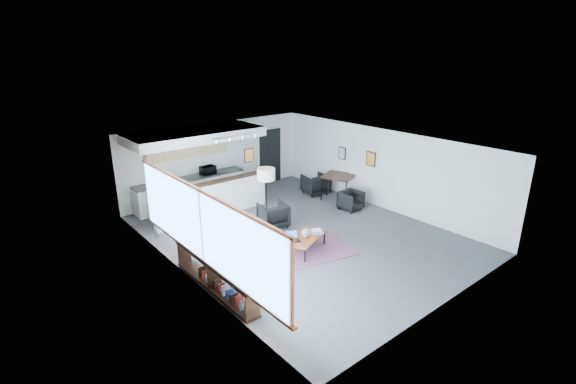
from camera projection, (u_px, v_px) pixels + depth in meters
room at (299, 191)px, 11.44m from camera, size 7.02×9.02×2.62m
window at (202, 229)px, 8.66m from camera, size 0.10×5.95×1.66m
console at (215, 277)px, 9.02m from camera, size 0.35×3.00×0.80m
kitchenette at (196, 167)px, 13.40m from camera, size 4.20×1.96×2.60m
doorway at (269, 155)px, 16.12m from camera, size 1.10×0.12×2.15m
track_light at (236, 137)px, 12.29m from camera, size 1.60×0.07×0.15m
wall_art_lower at (371, 159)px, 13.74m from camera, size 0.03×0.38×0.48m
wall_art_upper at (342, 153)px, 14.70m from camera, size 0.03×0.34×0.44m
kilim_rug at (305, 250)px, 10.88m from camera, size 2.68×2.12×0.01m
coffee_table at (305, 238)px, 10.76m from camera, size 1.40×1.07×0.41m
laptop at (292, 238)px, 10.54m from camera, size 0.40×0.37×0.24m
ceramic_pot at (306, 233)px, 10.66m from camera, size 0.24×0.24×0.24m
book_stack at (316, 231)px, 10.96m from camera, size 0.37×0.34×0.09m
coaster at (312, 238)px, 10.66m from camera, size 0.14×0.14×0.01m
armchair_left at (254, 236)px, 10.86m from camera, size 0.74×0.70×0.73m
armchair_right at (273, 214)px, 12.25m from camera, size 0.91×0.87×0.79m
floor_lamp at (266, 176)px, 11.85m from camera, size 0.52×0.52×1.79m
dining_table at (339, 177)px, 14.42m from camera, size 1.32×1.32×0.85m
dining_chair_near at (351, 201)px, 13.58m from camera, size 0.60×0.57×0.58m
dining_chair_far at (315, 185)px, 15.03m from camera, size 0.77×0.74×0.68m
microwave at (208, 169)px, 14.21m from camera, size 0.52×0.32×0.34m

